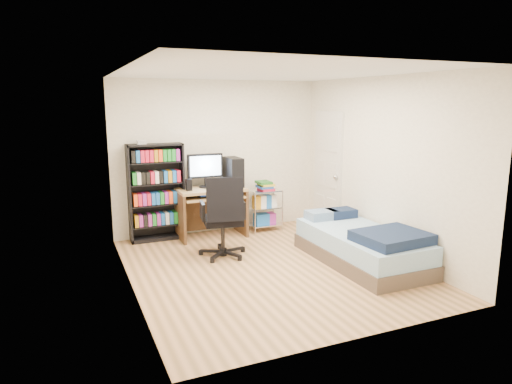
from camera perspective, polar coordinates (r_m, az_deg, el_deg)
name	(u,v)px	position (r m, az deg, el deg)	size (l,w,h in m)	color
room	(269,174)	(5.78, 1.65, 2.27)	(3.58, 4.08, 2.58)	tan
media_shelf	(156,191)	(7.27, -12.35, 0.10)	(0.85, 0.28, 1.58)	black
computer_desk	(216,192)	(7.38, -4.99, 0.03)	(1.06, 0.62, 1.34)	#9F7E52
office_chair	(223,231)	(6.41, -4.10, -4.93)	(0.80, 0.80, 1.16)	black
wire_cart	(265,198)	(7.70, 1.08, -0.74)	(0.53, 0.38, 0.85)	silver
bed	(362,245)	(6.36, 13.14, -6.48)	(0.99, 1.97, 0.56)	brown
door	(328,171)	(7.81, 8.99, 2.60)	(0.12, 0.80, 2.00)	silver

